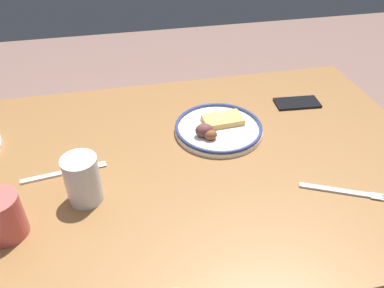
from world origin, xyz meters
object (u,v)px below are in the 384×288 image
object	(u,v)px
coffee_mug	(1,217)
butter_knife	(64,173)
cell_phone	(297,103)
fork_far	(342,191)
plate_near_main	(218,128)
drinking_glass	(83,182)

from	to	relation	value
coffee_mug	butter_knife	size ratio (longest dim) A/B	0.57
cell_phone	fork_far	size ratio (longest dim) A/B	0.77
plate_near_main	coffee_mug	xyz separation A→B (m)	(0.55, 0.27, 0.04)
butter_knife	plate_near_main	bearing A→B (deg)	-167.50
plate_near_main	coffee_mug	size ratio (longest dim) A/B	2.13
coffee_mug	butter_knife	world-z (taller)	coffee_mug
drinking_glass	plate_near_main	bearing A→B (deg)	-152.12
coffee_mug	cell_phone	distance (m)	0.93
coffee_mug	drinking_glass	size ratio (longest dim) A/B	1.01
cell_phone	fork_far	bearing A→B (deg)	84.73
plate_near_main	fork_far	distance (m)	0.39
fork_far	butter_knife	bearing A→B (deg)	-17.83
coffee_mug	fork_far	distance (m)	0.78
plate_near_main	coffee_mug	world-z (taller)	coffee_mug
plate_near_main	drinking_glass	size ratio (longest dim) A/B	2.15
butter_knife	fork_far	bearing A→B (deg)	162.17
plate_near_main	fork_far	bearing A→B (deg)	126.26
plate_near_main	butter_knife	bearing A→B (deg)	12.50
plate_near_main	cell_phone	size ratio (longest dim) A/B	1.81
cell_phone	butter_knife	distance (m)	0.76
drinking_glass	fork_far	distance (m)	0.62
coffee_mug	cell_phone	size ratio (longest dim) A/B	0.85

